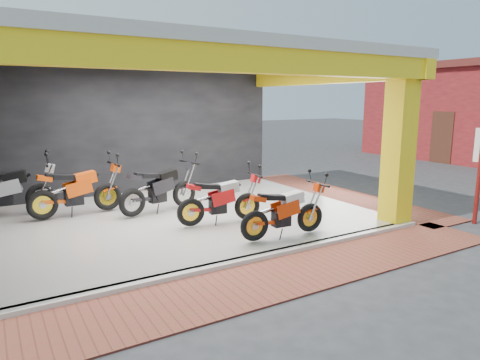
% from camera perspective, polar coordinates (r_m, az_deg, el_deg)
% --- Properties ---
extents(ground, '(80.00, 80.00, 0.00)m').
position_cam_1_polar(ground, '(8.23, -1.64, -8.47)').
color(ground, '#2D2D30').
rests_on(ground, ground).
extents(showroom_floor, '(8.00, 6.00, 0.10)m').
position_cam_1_polar(showroom_floor, '(9.93, -7.29, -4.87)').
color(showroom_floor, silver).
rests_on(showroom_floor, ground).
extents(showroom_ceiling, '(8.40, 6.40, 0.20)m').
position_cam_1_polar(showroom_ceiling, '(9.61, -7.80, 15.97)').
color(showroom_ceiling, beige).
rests_on(showroom_ceiling, corner_column).
extents(back_wall, '(8.20, 0.20, 3.50)m').
position_cam_1_polar(back_wall, '(12.51, -13.19, 6.06)').
color(back_wall, black).
rests_on(back_wall, ground).
extents(corner_column, '(0.50, 0.50, 3.50)m').
position_cam_1_polar(corner_column, '(9.69, 20.43, 4.40)').
color(corner_column, yellow).
rests_on(corner_column, ground).
extents(header_beam_front, '(8.40, 0.30, 0.40)m').
position_cam_1_polar(header_beam_front, '(6.94, 2.39, 15.65)').
color(header_beam_front, yellow).
rests_on(header_beam_front, corner_column).
extents(header_beam_right, '(0.30, 6.40, 0.40)m').
position_cam_1_polar(header_beam_right, '(11.75, 11.02, 13.43)').
color(header_beam_right, yellow).
rests_on(header_beam_right, corner_column).
extents(floor_kerb, '(8.00, 0.20, 0.10)m').
position_cam_1_polar(floor_kerb, '(7.39, 2.28, -10.34)').
color(floor_kerb, silver).
rests_on(floor_kerb, ground).
extents(paver_front, '(9.00, 1.40, 0.03)m').
position_cam_1_polar(paver_front, '(6.81, 5.94, -12.59)').
color(paver_front, brown).
rests_on(paver_front, ground).
extents(paver_right, '(1.40, 7.00, 0.03)m').
position_cam_1_polar(paver_right, '(12.57, 13.21, -1.93)').
color(paver_right, brown).
rests_on(paver_right, ground).
extents(signpost, '(0.09, 0.32, 2.28)m').
position_cam_1_polar(signpost, '(10.57, 29.36, 1.43)').
color(signpost, maroon).
rests_on(signpost, ground).
extents(moto_hero, '(1.97, 0.83, 1.18)m').
position_cam_1_polar(moto_hero, '(8.50, 9.35, -3.14)').
color(moto_hero, red).
rests_on(moto_hero, showroom_floor).
extents(moto_row_a, '(2.05, 0.96, 1.21)m').
position_cam_1_polar(moto_row_a, '(9.24, 0.97, -1.78)').
color(moto_row_a, red).
rests_on(moto_row_a, showroom_floor).
extents(moto_row_b, '(2.27, 1.21, 1.32)m').
position_cam_1_polar(moto_row_b, '(10.44, -7.50, -0.12)').
color(moto_row_b, black).
rests_on(moto_row_b, showroom_floor).
extents(moto_row_c, '(2.24, 0.96, 1.34)m').
position_cam_1_polar(moto_row_c, '(10.46, -17.31, -0.42)').
color(moto_row_c, '#E84909').
rests_on(moto_row_c, showroom_floor).
extents(moto_row_d, '(2.36, 1.14, 1.39)m').
position_cam_1_polar(moto_row_d, '(10.82, -25.09, -0.47)').
color(moto_row_d, '#A9ACB0').
rests_on(moto_row_d, showroom_floor).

